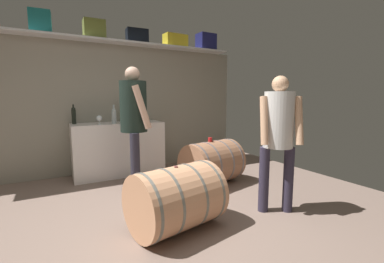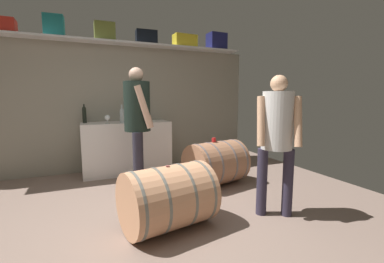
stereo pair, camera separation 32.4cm
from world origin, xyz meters
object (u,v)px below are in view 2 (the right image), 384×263
object	(u,v)px
wine_bottle_green	(133,113)
toolcase_red	(0,25)
toolcase_olive	(105,32)
tasting_cup	(214,140)
toolcase_teal	(54,26)
wine_barrel_far	(168,197)
work_cabinet	(127,147)
wine_bottle_dark	(84,114)
wine_barrel_near	(216,163)
toolcase_navy	(217,42)
wine_bottle_clear	(122,115)
toolcase_yellow	(185,41)
visitor_tasting	(138,115)
toolcase_black	(146,38)
winemaker_pouring	(277,131)
wine_glass	(107,118)

from	to	relation	value
wine_bottle_green	toolcase_red	bearing A→B (deg)	178.22
toolcase_olive	tasting_cup	bearing A→B (deg)	-44.68
toolcase_teal	wine_barrel_far	distance (m)	3.30
toolcase_teal	work_cabinet	xyz separation A→B (m)	(1.02, -0.19, -1.95)
toolcase_teal	wine_bottle_dark	bearing A→B (deg)	-10.74
toolcase_teal	wine_barrel_near	xyz separation A→B (m)	(2.14, -1.35, -2.07)
toolcase_navy	wine_barrel_near	bearing A→B (deg)	-119.67
wine_bottle_clear	wine_barrel_near	size ratio (longest dim) A/B	0.32
toolcase_yellow	wine_bottle_clear	xyz separation A→B (m)	(-1.23, -0.31, -1.33)
toolcase_red	visitor_tasting	world-z (taller)	toolcase_red
toolcase_black	winemaker_pouring	bearing A→B (deg)	-69.09
toolcase_navy	work_cabinet	size ratio (longest dim) A/B	0.24
wine_glass	winemaker_pouring	xyz separation A→B (m)	(1.56, -2.13, -0.04)
toolcase_teal	toolcase_navy	size ratio (longest dim) A/B	0.96
toolcase_olive	wine_barrel_far	distance (m)	3.12
wine_glass	tasting_cup	world-z (taller)	wine_glass
toolcase_navy	tasting_cup	distance (m)	2.29
toolcase_teal	tasting_cup	world-z (taller)	toolcase_teal
toolcase_red	wine_bottle_dark	bearing A→B (deg)	-6.58
winemaker_pouring	wine_bottle_dark	bearing A→B (deg)	-22.46
wine_glass	wine_barrel_near	bearing A→B (deg)	-34.21
work_cabinet	wine_barrel_near	xyz separation A→B (m)	(1.12, -1.16, -0.12)
toolcase_red	wine_bottle_dark	xyz separation A→B (m)	(1.06, -0.09, -1.31)
toolcase_red	toolcase_black	xyz separation A→B (m)	(2.14, 0.00, 0.02)
toolcase_teal	toolcase_yellow	distance (m)	2.17
wine_bottle_dark	winemaker_pouring	distance (m)	3.06
wine_barrel_far	winemaker_pouring	xyz separation A→B (m)	(1.17, -0.18, 0.62)
wine_bottle_clear	wine_barrel_far	size ratio (longest dim) A/B	0.32
toolcase_navy	wine_bottle_dark	world-z (taller)	toolcase_navy
visitor_tasting	wine_barrel_far	bearing A→B (deg)	16.23
toolcase_teal	wine_bottle_green	bearing A→B (deg)	0.45
toolcase_yellow	wine_glass	distance (m)	2.04
toolcase_yellow	toolcase_navy	xyz separation A→B (m)	(0.67, 0.00, 0.04)
wine_bottle_green	wine_glass	bearing A→B (deg)	-145.71
toolcase_teal	toolcase_black	bearing A→B (deg)	3.31
toolcase_red	winemaker_pouring	xyz separation A→B (m)	(2.96, -2.50, -1.39)
toolcase_black	wine_glass	distance (m)	1.60
work_cabinet	wine_bottle_dark	xyz separation A→B (m)	(-0.66, 0.09, 0.58)
toolcase_navy	wine_glass	bearing A→B (deg)	-172.32
wine_glass	visitor_tasting	world-z (taller)	visitor_tasting
wine_bottle_dark	visitor_tasting	distance (m)	1.19
toolcase_teal	work_cabinet	size ratio (longest dim) A/B	0.23
toolcase_teal	winemaker_pouring	world-z (taller)	toolcase_teal
toolcase_black	work_cabinet	distance (m)	1.96
wine_glass	tasting_cup	distance (m)	1.73
toolcase_teal	toolcase_olive	xyz separation A→B (m)	(0.74, 0.00, -0.02)
wine_barrel_near	tasting_cup	world-z (taller)	tasting_cup
toolcase_olive	toolcase_yellow	xyz separation A→B (m)	(1.43, 0.00, -0.03)
toolcase_olive	toolcase_yellow	bearing A→B (deg)	0.05
toolcase_olive	toolcase_navy	xyz separation A→B (m)	(2.10, 0.00, 0.01)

